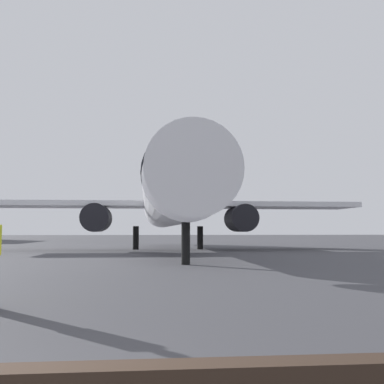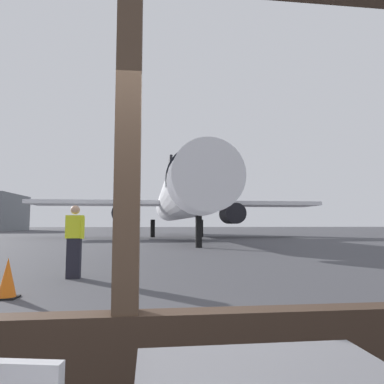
# 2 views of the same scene
# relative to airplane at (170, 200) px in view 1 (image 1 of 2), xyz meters

# --- Properties ---
(ground_plane) EXTENTS (220.00, 220.00, 0.00)m
(ground_plane) POSITION_rel_airplane_xyz_m (-2.83, 10.38, -3.55)
(ground_plane) COLOR #424247
(airplane) EXTENTS (27.30, 34.16, 10.40)m
(airplane) POSITION_rel_airplane_xyz_m (0.00, 0.00, 0.00)
(airplane) COLOR silver
(airplane) RESTS_ON ground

